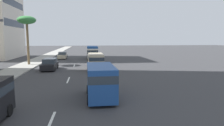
% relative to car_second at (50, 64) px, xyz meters
% --- Properties ---
extents(ground_plane, '(198.00, 198.00, 0.00)m').
position_rel_car_second_xyz_m(ground_plane, '(6.78, -3.30, -0.78)').
color(ground_plane, '#38383A').
extents(sidewalk_right, '(162.00, 3.89, 0.15)m').
position_rel_car_second_xyz_m(sidewalk_right, '(6.78, 4.67, -0.71)').
color(sidewalk_right, '#9E9B93').
rests_on(sidewalk_right, ground_plane).
extents(lane_stripe_near, '(3.20, 0.16, 0.01)m').
position_rel_car_second_xyz_m(lane_stripe_near, '(-18.97, -3.30, -0.78)').
color(lane_stripe_near, silver).
rests_on(lane_stripe_near, ground_plane).
extents(lane_stripe_mid, '(3.20, 0.16, 0.01)m').
position_rel_car_second_xyz_m(lane_stripe_mid, '(-7.74, -3.30, -0.78)').
color(lane_stripe_mid, silver).
rests_on(lane_stripe_mid, ground_plane).
extents(lane_stripe_far, '(3.20, 0.16, 0.01)m').
position_rel_car_second_xyz_m(lane_stripe_far, '(4.17, -3.30, -0.78)').
color(lane_stripe_far, silver).
rests_on(lane_stripe_far, ground_plane).
extents(car_second, '(4.69, 1.96, 1.66)m').
position_rel_car_second_xyz_m(car_second, '(0.00, 0.00, 0.00)').
color(car_second, black).
rests_on(car_second, ground_plane).
extents(car_third, '(4.10, 1.86, 1.57)m').
position_rel_car_second_xyz_m(car_third, '(16.24, 0.00, -0.04)').
color(car_third, beige).
rests_on(car_third, ground_plane).
extents(van_fourth, '(4.69, 2.12, 2.52)m').
position_rel_car_second_xyz_m(van_fourth, '(-14.91, -6.36, 0.66)').
color(van_fourth, '#1E478C').
rests_on(van_fourth, ground_plane).
extents(minibus_fifth, '(6.21, 2.42, 2.90)m').
position_rel_car_second_xyz_m(minibus_fifth, '(14.79, -6.74, 0.81)').
color(minibus_fifth, silver).
rests_on(minibus_fifth, ground_plane).
extents(van_sixth, '(4.84, 2.22, 2.37)m').
position_rel_car_second_xyz_m(van_sixth, '(-0.78, -6.72, 0.57)').
color(van_sixth, beige).
rests_on(van_sixth, ground_plane).
extents(palm_tree, '(3.05, 3.05, 8.23)m').
position_rel_car_second_xyz_m(palm_tree, '(5.72, 4.52, 6.60)').
color(palm_tree, brown).
rests_on(palm_tree, sidewalk_right).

